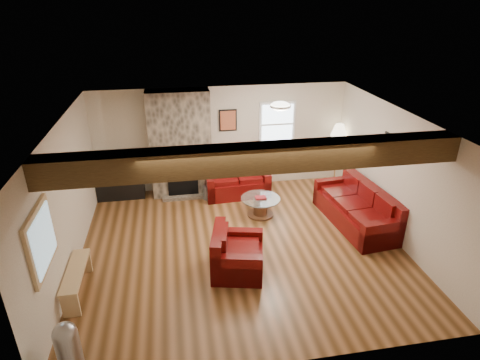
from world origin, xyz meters
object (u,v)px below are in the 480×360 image
object	(u,v)px
television	(118,167)
floor_lamp	(339,133)
loveseat	(236,179)
coffee_table	(260,207)
tv_cabinet	(121,187)
sofa_three	(356,206)
armchair_red	(238,251)

from	to	relation	value
television	floor_lamp	world-z (taller)	floor_lamp
loveseat	floor_lamp	xyz separation A→B (m)	(2.54, 0.12, 0.95)
coffee_table	floor_lamp	xyz separation A→B (m)	(2.19, 1.24, 1.14)
tv_cabinet	loveseat	bearing A→B (deg)	-6.31
sofa_three	floor_lamp	size ratio (longest dim) A/B	1.36
television	floor_lamp	size ratio (longest dim) A/B	0.54
armchair_red	loveseat	bearing A→B (deg)	3.79
coffee_table	sofa_three	bearing A→B (deg)	-19.96
sofa_three	floor_lamp	xyz separation A→B (m)	(0.32, 1.92, 0.93)
tv_cabinet	sofa_three	bearing A→B (deg)	-23.05
sofa_three	loveseat	bearing A→B (deg)	-134.82
floor_lamp	tv_cabinet	bearing A→B (deg)	178.01
armchair_red	tv_cabinet	world-z (taller)	armchair_red
armchair_red	coffee_table	world-z (taller)	armchair_red
coffee_table	tv_cabinet	bearing A→B (deg)	155.13
loveseat	coffee_table	distance (m)	1.19
coffee_table	television	world-z (taller)	television
sofa_three	floor_lamp	bearing A→B (deg)	164.74
armchair_red	tv_cabinet	size ratio (longest dim) A/B	0.90
sofa_three	loveseat	size ratio (longest dim) A/B	1.42
loveseat	armchair_red	size ratio (longest dim) A/B	1.55
tv_cabinet	floor_lamp	bearing A→B (deg)	-1.99
armchair_red	television	world-z (taller)	television
armchair_red	coffee_table	size ratio (longest dim) A/B	1.15
loveseat	coffee_table	bearing A→B (deg)	-75.29
television	coffee_table	bearing A→B (deg)	-24.87
television	floor_lamp	distance (m)	5.28
sofa_three	armchair_red	size ratio (longest dim) A/B	2.20
sofa_three	television	bearing A→B (deg)	-118.83
sofa_three	loveseat	xyz separation A→B (m)	(-2.22, 1.80, -0.01)
tv_cabinet	floor_lamp	distance (m)	5.36
sofa_three	television	size ratio (longest dim) A/B	2.52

